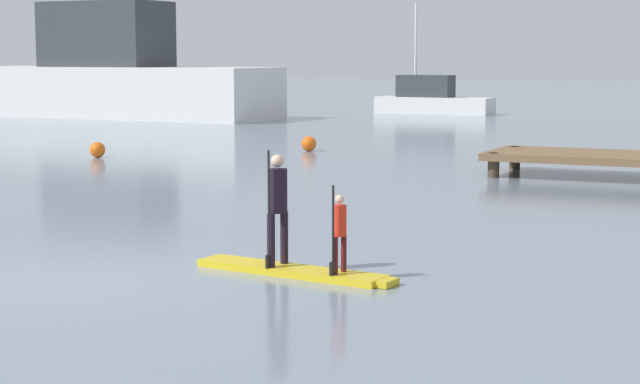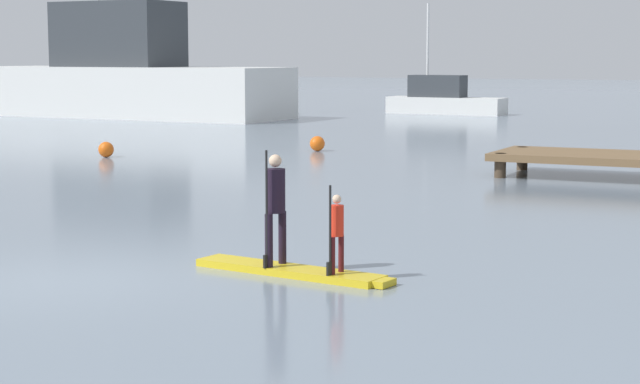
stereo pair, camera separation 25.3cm
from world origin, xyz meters
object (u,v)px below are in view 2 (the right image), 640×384
paddler_child_solo (336,229)px  fishing_boat_green_midground (443,99)px  paddler_adult (275,202)px  fishing_boat_white_large (128,78)px  mooring_buoy_mid (106,149)px  paddleboard_near (293,271)px  mooring_buoy_near (317,144)px

paddler_child_solo → fishing_boat_green_midground: fishing_boat_green_midground is taller
paddler_child_solo → fishing_boat_green_midground: 41.11m
paddler_adult → fishing_boat_white_large: 38.60m
paddler_child_solo → fishing_boat_white_large: (-24.95, 30.37, 1.19)m
mooring_buoy_mid → paddleboard_near: bearing=-45.5°
paddler_adult → mooring_buoy_mid: (-12.30, 12.75, -0.74)m
fishing_boat_white_large → fishing_boat_green_midground: fishing_boat_white_large is taller
paddleboard_near → mooring_buoy_mid: (-12.59, 12.79, 0.18)m
paddler_adult → mooring_buoy_near: bearing=113.9°
paddleboard_near → fishing_boat_green_midground: bearing=106.2°
paddler_child_solo → mooring_buoy_near: bearing=116.4°
fishing_boat_white_large → mooring_buoy_mid: bearing=-56.3°
paddler_child_solo → paddleboard_near: bearing=171.1°
paddleboard_near → fishing_boat_green_midground: 40.81m
mooring_buoy_near → mooring_buoy_mid: size_ratio=1.03×
paddler_child_solo → mooring_buoy_mid: paddler_child_solo is taller
paddler_child_solo → mooring_buoy_mid: bearing=135.8°
paddler_adult → fishing_boat_green_midground: bearing=105.9°
fishing_boat_green_midground → mooring_buoy_mid: size_ratio=13.41×
paddleboard_near → paddler_adult: size_ratio=1.90×
paddleboard_near → fishing_boat_green_midground: size_ratio=0.50×
paddler_child_solo → mooring_buoy_mid: 18.52m
mooring_buoy_mid → mooring_buoy_near: bearing=43.7°
fishing_boat_green_midground → mooring_buoy_near: fishing_boat_green_midground is taller
fishing_boat_green_midground → paddler_adult: bearing=-74.1°
paddler_child_solo → fishing_boat_green_midground: (-12.11, 39.29, 0.05)m
paddleboard_near → paddler_adult: 0.96m
paddler_adult → fishing_boat_white_large: (-23.98, 30.23, 0.90)m
paddler_adult → paddler_child_solo: paddler_adult is taller
paddleboard_near → fishing_boat_white_large: (-24.26, 30.27, 1.82)m
paddler_adult → mooring_buoy_near: size_ratio=3.41×
fishing_boat_green_midground → mooring_buoy_near: 22.21m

